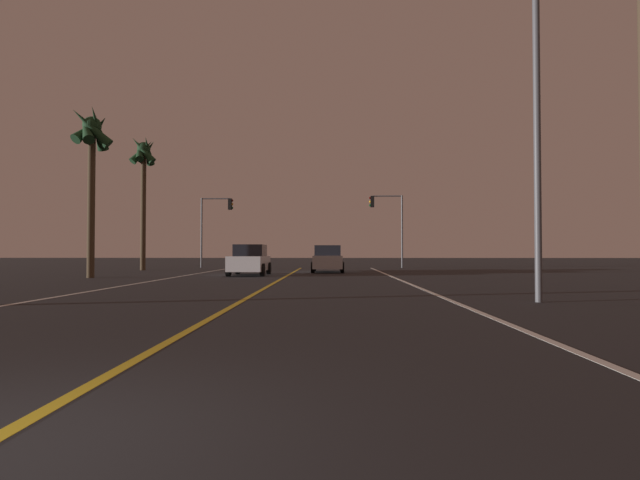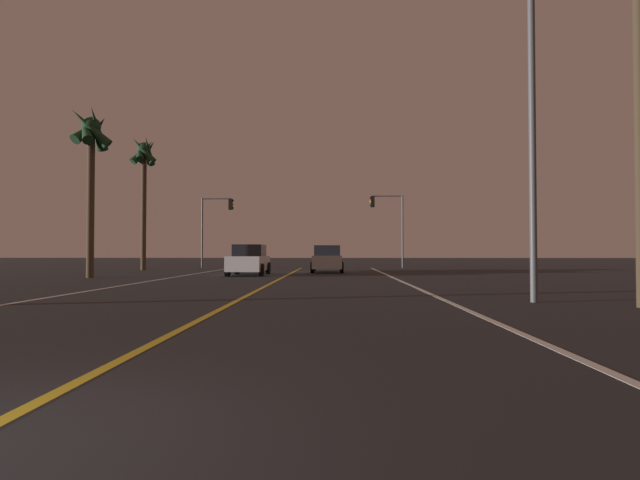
% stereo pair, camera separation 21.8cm
% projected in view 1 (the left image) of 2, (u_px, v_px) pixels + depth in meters
% --- Properties ---
extents(lane_edge_right, '(0.16, 42.69, 0.01)m').
position_uv_depth(lane_edge_right, '(418.00, 287.00, 18.32)').
color(lane_edge_right, silver).
rests_on(lane_edge_right, ground).
extents(lane_edge_left, '(0.16, 42.69, 0.01)m').
position_uv_depth(lane_edge_left, '(117.00, 287.00, 18.56)').
color(lane_edge_left, silver).
rests_on(lane_edge_left, ground).
extents(lane_center_divider, '(0.16, 42.69, 0.01)m').
position_uv_depth(lane_center_divider, '(267.00, 287.00, 18.44)').
color(lane_center_divider, gold).
rests_on(lane_center_divider, ground).
extents(car_oncoming, '(2.02, 4.30, 1.70)m').
position_uv_depth(car_oncoming, '(250.00, 260.00, 27.74)').
color(car_oncoming, black).
rests_on(car_oncoming, ground).
extents(car_ahead_far, '(2.02, 4.30, 1.70)m').
position_uv_depth(car_ahead_far, '(328.00, 259.00, 31.78)').
color(car_ahead_far, black).
rests_on(car_ahead_far, ground).
extents(traffic_light_near_right, '(2.71, 0.36, 5.83)m').
position_uv_depth(traffic_light_near_right, '(387.00, 215.00, 40.23)').
color(traffic_light_near_right, '#4C4C51').
rests_on(traffic_light_near_right, ground).
extents(traffic_light_near_left, '(2.64, 0.36, 5.65)m').
position_uv_depth(traffic_light_near_left, '(216.00, 216.00, 40.52)').
color(traffic_light_near_left, '#4C4C51').
rests_on(traffic_light_near_left, ground).
extents(street_lamp_right_near, '(2.20, 0.44, 8.84)m').
position_uv_depth(street_lamp_right_near, '(519.00, 90.00, 13.07)').
color(street_lamp_right_near, '#4C4C51').
rests_on(street_lamp_right_near, ground).
extents(palm_tree_left_mid, '(2.18, 2.14, 8.57)m').
position_uv_depth(palm_tree_left_mid, '(92.00, 143.00, 25.02)').
color(palm_tree_left_mid, '#473826').
rests_on(palm_tree_left_mid, ground).
extents(palm_tree_left_far, '(2.07, 2.01, 9.43)m').
position_uv_depth(palm_tree_left_far, '(144.00, 163.00, 35.21)').
color(palm_tree_left_far, '#473826').
rests_on(palm_tree_left_far, ground).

